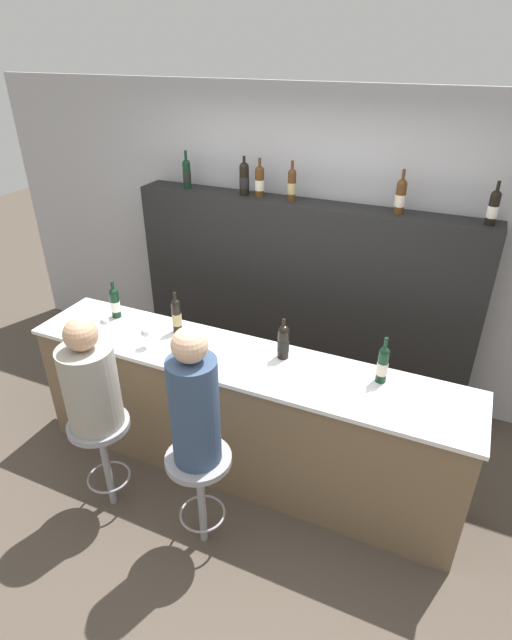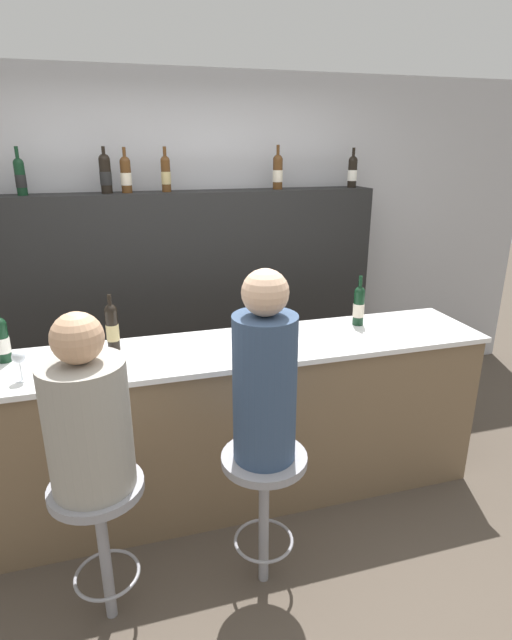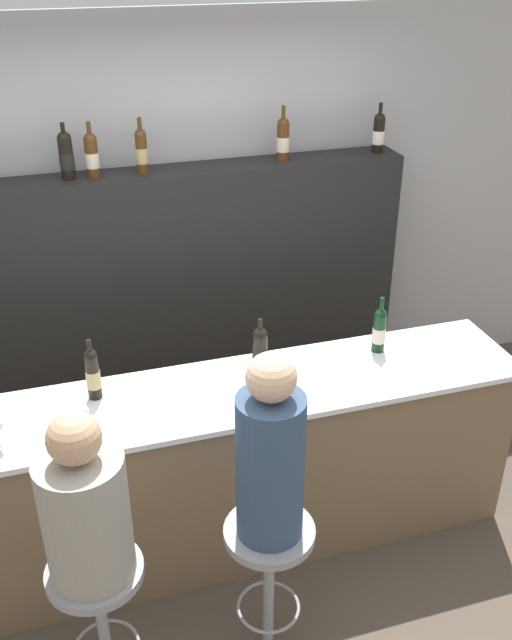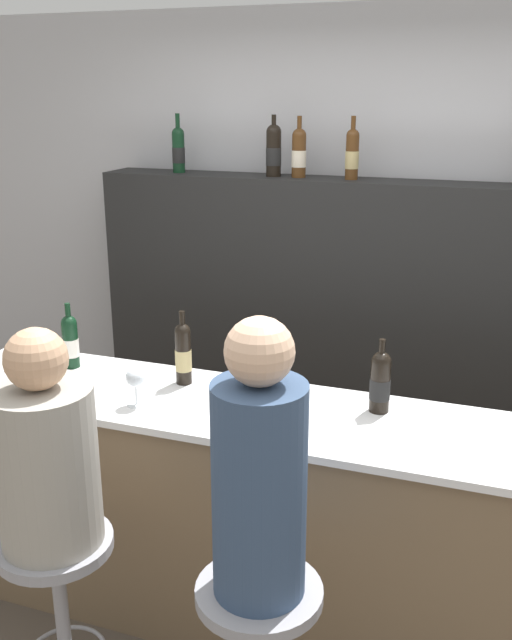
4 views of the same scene
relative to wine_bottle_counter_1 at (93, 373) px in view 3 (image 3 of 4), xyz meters
name	(u,v)px [view 3 (image 3 of 4)]	position (x,y,z in m)	size (l,w,h in m)	color
ground_plane	(235,580)	(0.57, -0.41, -1.13)	(16.00, 16.00, 0.00)	#4C4238
wall_back	(161,229)	(0.57, 1.29, 0.17)	(6.40, 0.05, 2.60)	#B2B2B7
bar_counter	(220,471)	(0.57, -0.13, -0.63)	(3.13, 0.60, 1.00)	brown
back_bar_cabinet	(171,305)	(0.57, 1.07, -0.26)	(2.94, 0.28, 1.75)	black
wine_bottle_counter_1	(93,373)	(0.00, 0.00, 0.00)	(0.07, 0.07, 0.32)	black
wine_bottle_counter_2	(260,349)	(0.83, 0.00, -0.01)	(0.08, 0.08, 0.29)	black
wine_bottle_counter_3	(379,329)	(1.48, 0.00, -0.01)	(0.07, 0.07, 0.31)	black
wine_bottle_backbar_1	(66,155)	(0.04, 1.07, 0.75)	(0.08, 0.08, 0.31)	black
wine_bottle_backbar_2	(92,155)	(0.18, 1.07, 0.74)	(0.08, 0.08, 0.31)	#4C2D14
wine_bottle_backbar_3	(141,150)	(0.46, 1.07, 0.74)	(0.07, 0.07, 0.31)	#4C2D14
wine_bottle_backbar_4	(283,139)	(1.30, 1.07, 0.75)	(0.08, 0.08, 0.32)	#4C2D14
wine_bottle_backbar_5	(379,132)	(1.92, 1.07, 0.74)	(0.07, 0.07, 0.30)	black
wine_glass_1	(80,413)	(-0.08, -0.27, -0.02)	(0.08, 0.08, 0.16)	silver
bar_stool_left	(98,595)	(-0.12, -0.81, -0.56)	(0.40, 0.40, 0.73)	gray
guest_seated_left	(85,509)	(-0.12, -0.81, -0.08)	(0.34, 0.34, 0.76)	gray
bar_stool_right	(269,555)	(0.62, -0.81, -0.56)	(0.40, 0.40, 0.73)	gray
guest_seated_right	(270,457)	(0.62, -0.81, -0.01)	(0.28, 0.28, 0.87)	#334766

